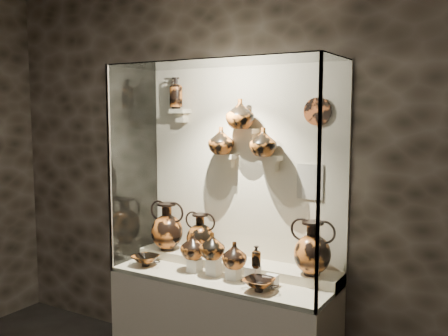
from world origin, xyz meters
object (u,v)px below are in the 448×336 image
at_px(jug_a, 193,246).
at_px(ovoid_vase_a, 221,140).
at_px(kylix_left, 146,259).
at_px(lekythos_small, 256,255).
at_px(amphora_right, 312,248).
at_px(amphora_left, 167,226).
at_px(ovoid_vase_b, 240,114).
at_px(jug_b, 212,246).
at_px(kylix_right, 259,283).
at_px(amphora_mid, 200,234).
at_px(jug_c, 235,255).
at_px(ovoid_vase_c, 263,142).
at_px(lekythos_tall, 176,91).

xyz_separation_m(jug_a, ovoid_vase_a, (0.11, 0.24, 0.80)).
bearing_deg(kylix_left, lekythos_small, 14.44).
distance_m(amphora_right, jug_a, 0.91).
height_order(lekythos_small, ovoid_vase_a, ovoid_vase_a).
bearing_deg(ovoid_vase_a, amphora_left, -166.06).
bearing_deg(ovoid_vase_b, amphora_left, 165.44).
bearing_deg(jug_b, kylix_right, -14.19).
distance_m(amphora_mid, kylix_left, 0.47).
relative_size(amphora_mid, jug_b, 1.69).
bearing_deg(jug_a, amphora_left, 156.38).
distance_m(lekythos_small, ovoid_vase_a, 0.93).
height_order(jug_a, ovoid_vase_b, ovoid_vase_b).
bearing_deg(amphora_left, jug_c, 2.40).
xyz_separation_m(lekythos_small, ovoid_vase_a, (-0.44, 0.25, 0.78)).
distance_m(jug_a, ovoid_vase_a, 0.84).
bearing_deg(jug_b, amphora_mid, 138.62).
bearing_deg(ovoid_vase_b, kylix_left, -174.02).
distance_m(jug_b, kylix_right, 0.49).
relative_size(jug_c, ovoid_vase_c, 0.91).
distance_m(jug_a, kylix_left, 0.43).
distance_m(jug_a, jug_b, 0.19).
bearing_deg(lekythos_tall, amphora_mid, -38.31).
height_order(amphora_left, jug_b, amphora_left).
height_order(jug_b, lekythos_small, jug_b).
xyz_separation_m(kylix_right, lekythos_tall, (-0.98, 0.41, 1.33)).
height_order(jug_a, kylix_right, jug_a).
xyz_separation_m(amphora_mid, ovoid_vase_b, (0.35, 0.03, 0.96)).
distance_m(kylix_right, ovoid_vase_a, 1.13).
xyz_separation_m(jug_b, ovoid_vase_c, (0.29, 0.25, 0.76)).
distance_m(amphora_left, ovoid_vase_a, 0.88).
bearing_deg(lekythos_small, jug_a, 161.74).
relative_size(amphora_left, amphora_right, 1.03).
distance_m(amphora_left, ovoid_vase_c, 1.12).
bearing_deg(ovoid_vase_a, amphora_right, 3.31).
height_order(lekythos_tall, ovoid_vase_b, lekythos_tall).
relative_size(kylix_right, ovoid_vase_c, 1.27).
height_order(amphora_left, amphora_right, amphora_left).
bearing_deg(amphora_right, kylix_left, -178.53).
relative_size(amphora_right, lekythos_small, 2.17).
bearing_deg(kylix_left, jug_a, 21.96).
relative_size(amphora_left, ovoid_vase_b, 1.77).
bearing_deg(ovoid_vase_c, lekythos_tall, -170.52).
height_order(kylix_right, ovoid_vase_a, ovoid_vase_a).
relative_size(amphora_left, lekythos_tall, 1.37).
bearing_deg(kylix_right, amphora_mid, 158.93).
bearing_deg(kylix_right, kylix_left, -178.06).
bearing_deg(amphora_left, kylix_right, 0.04).
xyz_separation_m(jug_a, ovoid_vase_b, (0.28, 0.23, 1.00)).
relative_size(jug_c, lekythos_tall, 0.66).
bearing_deg(jug_a, amphora_right, 13.85).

